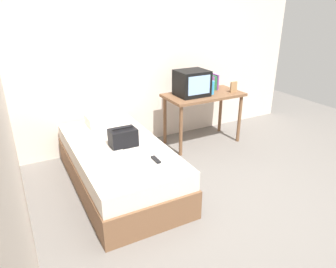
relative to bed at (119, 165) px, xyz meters
name	(u,v)px	position (x,y,z in m)	size (l,w,h in m)	color
ground_plane	(227,201)	(0.92, -0.89, -0.26)	(8.00, 8.00, 0.00)	slate
wall_back	(148,56)	(0.92, 1.11, 1.04)	(5.20, 0.10, 2.60)	beige
bed	(119,165)	(0.00, 0.00, 0.00)	(1.00, 2.00, 0.53)	brown
desk	(203,100)	(1.56, 0.58, 0.42)	(1.16, 0.60, 0.78)	brown
tv	(192,83)	(1.35, 0.59, 0.70)	(0.44, 0.39, 0.36)	black
water_bottle	(212,88)	(1.64, 0.50, 0.62)	(0.07, 0.07, 0.20)	#3399DB
book_row	(212,83)	(1.79, 0.71, 0.63)	(0.16, 0.16, 0.23)	gold
picture_frame	(234,87)	(1.99, 0.43, 0.60)	(0.11, 0.02, 0.16)	#9E754C
pillow	(103,120)	(0.05, 0.69, 0.34)	(0.41, 0.31, 0.14)	silver
handbag	(123,137)	(0.05, -0.05, 0.37)	(0.30, 0.20, 0.22)	black
magazine	(117,156)	(-0.10, -0.28, 0.27)	(0.21, 0.29, 0.01)	white
remote_dark	(156,160)	(0.22, -0.55, 0.28)	(0.04, 0.16, 0.02)	black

